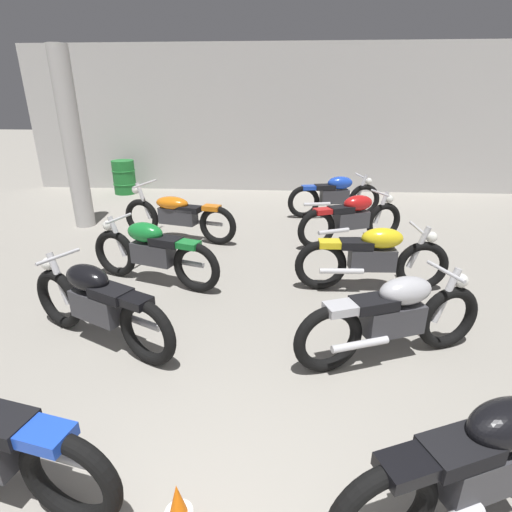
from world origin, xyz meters
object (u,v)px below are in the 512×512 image
at_px(motorcycle_right_row_2, 373,257).
at_px(support_pillar, 72,142).
at_px(motorcycle_right_row_3, 352,218).
at_px(oil_drum, 124,177).
at_px(motorcycle_right_row_0, 486,463).
at_px(motorcycle_right_row_4, 335,195).
at_px(motorcycle_left_row_1, 97,303).
at_px(motorcycle_left_row_2, 153,251).
at_px(motorcycle_right_row_1, 394,317).
at_px(motorcycle_left_row_3, 177,215).

bearing_deg(motorcycle_right_row_2, support_pillar, 153.77).
bearing_deg(motorcycle_right_row_3, oil_drum, 146.27).
relative_size(motorcycle_right_row_0, motorcycle_right_row_2, 0.95).
xyz_separation_m(motorcycle_right_row_2, motorcycle_right_row_4, (-0.09, 3.45, 0.00)).
xyz_separation_m(motorcycle_right_row_3, oil_drum, (-5.29, 3.53, -0.03)).
distance_m(motorcycle_left_row_1, motorcycle_right_row_3, 4.36).
distance_m(motorcycle_left_row_2, motorcycle_right_row_4, 4.43).
height_order(motorcycle_left_row_2, motorcycle_right_row_0, same).
height_order(motorcycle_left_row_1, motorcycle_right_row_2, same).
relative_size(motorcycle_left_row_2, oil_drum, 2.24).
distance_m(motorcycle_right_row_1, motorcycle_right_row_2, 1.50).
bearing_deg(motorcycle_left_row_2, motorcycle_right_row_0, -47.07).
xyz_separation_m(motorcycle_right_row_4, oil_drum, (-5.20, 1.84, -0.03)).
height_order(motorcycle_left_row_1, motorcycle_right_row_1, same).
xyz_separation_m(support_pillar, motorcycle_left_row_1, (2.06, -3.92, -1.14)).
bearing_deg(motorcycle_right_row_2, motorcycle_left_row_3, 149.15).
height_order(support_pillar, motorcycle_right_row_1, support_pillar).
xyz_separation_m(motorcycle_left_row_3, motorcycle_right_row_4, (2.90, 1.66, 0.01)).
distance_m(motorcycle_left_row_2, motorcycle_right_row_3, 3.36).
height_order(motorcycle_right_row_1, motorcycle_right_row_3, same).
relative_size(motorcycle_left_row_2, motorcycle_right_row_2, 0.96).
relative_size(motorcycle_left_row_1, motorcycle_left_row_2, 0.95).
distance_m(motorcycle_left_row_3, oil_drum, 4.18).
distance_m(motorcycle_left_row_3, motorcycle_right_row_4, 3.34).
bearing_deg(motorcycle_right_row_1, motorcycle_right_row_4, 89.78).
bearing_deg(motorcycle_right_row_4, motorcycle_right_row_1, -90.22).
distance_m(motorcycle_left_row_1, oil_drum, 7.10).
relative_size(motorcycle_right_row_1, oil_drum, 2.22).
bearing_deg(motorcycle_right_row_0, motorcycle_right_row_2, 90.16).
xyz_separation_m(motorcycle_right_row_0, motorcycle_right_row_1, (-0.12, 1.60, 0.00)).
bearing_deg(motorcycle_right_row_0, motorcycle_right_row_4, 90.86).
bearing_deg(motorcycle_left_row_2, motorcycle_left_row_1, -94.31).
xyz_separation_m(motorcycle_right_row_1, motorcycle_right_row_2, (0.11, 1.50, 0.00)).
bearing_deg(motorcycle_left_row_2, oil_drum, 114.59).
bearing_deg(motorcycle_right_row_2, motorcycle_right_row_4, 91.50).
xyz_separation_m(motorcycle_right_row_0, oil_drum, (-5.30, 8.38, -0.03)).
distance_m(support_pillar, motorcycle_left_row_1, 4.57).
relative_size(motorcycle_left_row_3, motorcycle_right_row_3, 1.14).
height_order(support_pillar, motorcycle_right_row_0, support_pillar).
xyz_separation_m(motorcycle_left_row_2, motorcycle_right_row_1, (2.76, -1.50, 0.00)).
bearing_deg(motorcycle_right_row_0, motorcycle_left_row_2, 132.93).
bearing_deg(motorcycle_right_row_2, motorcycle_right_row_1, -94.17).
relative_size(support_pillar, motorcycle_left_row_3, 1.51).
distance_m(motorcycle_left_row_1, motorcycle_right_row_4, 5.67).
bearing_deg(motorcycle_left_row_1, support_pillar, 117.70).
bearing_deg(motorcycle_right_row_4, motorcycle_right_row_3, -86.88).
xyz_separation_m(motorcycle_left_row_1, motorcycle_left_row_3, (-0.01, 3.22, -0.01)).
bearing_deg(motorcycle_right_row_0, motorcycle_left_row_3, 121.59).
bearing_deg(motorcycle_right_row_1, motorcycle_right_row_3, 88.03).
height_order(motorcycle_right_row_4, oil_drum, motorcycle_right_row_4).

